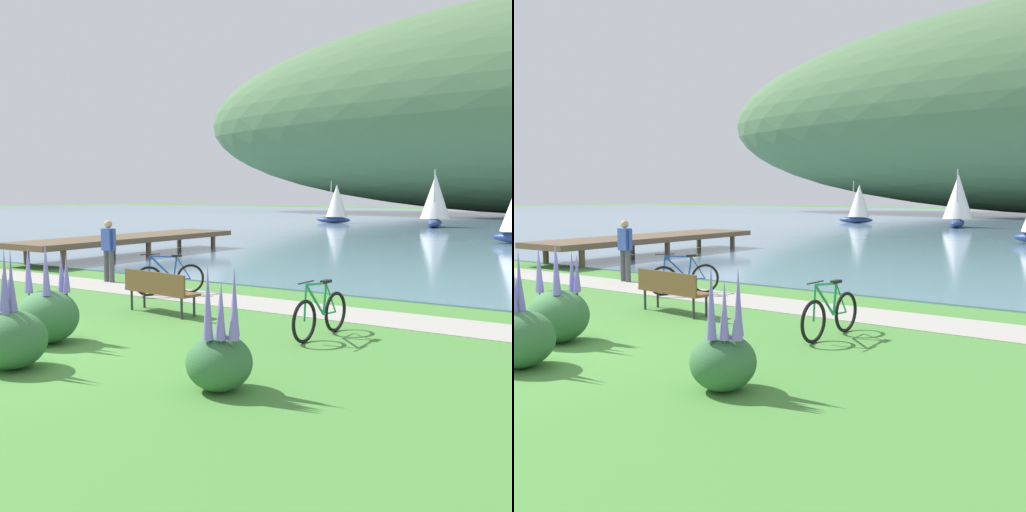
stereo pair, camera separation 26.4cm
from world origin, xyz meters
TOP-DOWN VIEW (x-y plane):
  - shoreline_path at (0.00, 5.82)m, footprint 60.00×1.50m
  - park_bench_near_camera at (-0.08, 3.76)m, footprint 1.84×0.69m
  - bicycle_leaning_near_bench at (3.64, 3.71)m, footprint 0.13×1.77m
  - bicycle_beside_path at (-1.52, 5.71)m, footprint 0.96×1.55m
  - person_at_shoreline at (-4.35, 6.42)m, footprint 0.61×0.26m
  - echium_bush_closest_to_camera at (4.00, 0.41)m, footprint 0.84×0.84m
  - echium_bush_beside_closest at (0.97, -0.41)m, footprint 0.97×0.97m
  - echium_bush_mid_cluster at (0.13, 0.87)m, footprint 1.01×1.01m
  - sailboat_nearest_to_shore at (-14.33, 40.25)m, footprint 2.92×1.83m
  - sailboat_toward_hillside at (-5.76, 38.61)m, footprint 2.43×3.58m
  - pier_dock at (-9.00, 11.89)m, footprint 2.40×10.00m

SIDE VIEW (x-z plane):
  - shoreline_path at x=0.00m, z-range 0.00..0.01m
  - bicycle_leaning_near_bench at x=3.64m, z-range -0.11..0.90m
  - bicycle_beside_path at x=-1.52m, z-range -0.11..0.90m
  - echium_bush_closest_to_camera at x=4.00m, z-range -0.36..1.24m
  - echium_bush_beside_closest at x=0.97m, z-range -0.40..1.32m
  - echium_bush_mid_cluster at x=0.13m, z-range -0.36..1.33m
  - park_bench_near_camera at x=-0.08m, z-range 0.08..0.96m
  - pier_dock at x=-9.00m, z-range 0.29..1.09m
  - person_at_shoreline at x=-4.35m, z-range 0.12..1.83m
  - sailboat_nearest_to_shore at x=-14.33m, z-range -0.06..3.31m
  - sailboat_toward_hillside at x=-5.76m, z-range -0.08..3.98m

